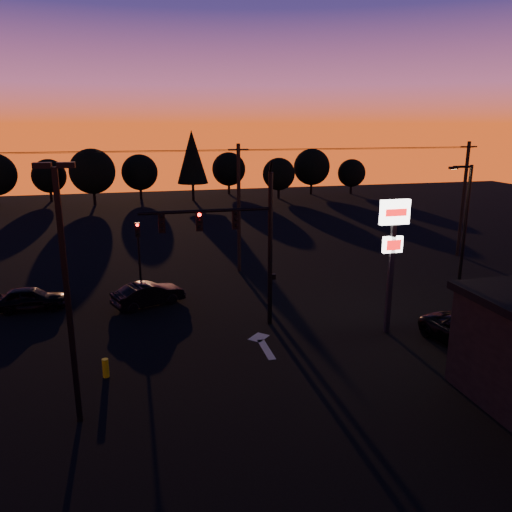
% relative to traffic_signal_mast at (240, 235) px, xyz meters
% --- Properties ---
extents(ground, '(120.00, 120.00, 0.00)m').
position_rel_traffic_signal_mast_xyz_m(ground, '(0.10, -3.99, -4.94)').
color(ground, black).
rests_on(ground, ground).
extents(lane_arrow, '(1.20, 3.10, 0.01)m').
position_rel_traffic_signal_mast_xyz_m(lane_arrow, '(0.60, -2.33, -4.93)').
color(lane_arrow, beige).
rests_on(lane_arrow, ground).
extents(traffic_signal_mast, '(6.79, 0.52, 8.58)m').
position_rel_traffic_signal_mast_xyz_m(traffic_signal_mast, '(0.00, 0.00, 0.00)').
color(traffic_signal_mast, black).
rests_on(traffic_signal_mast, ground).
extents(secondary_signal, '(0.30, 0.31, 4.35)m').
position_rel_traffic_signal_mast_xyz_m(secondary_signal, '(-4.90, 7.49, -2.07)').
color(secondary_signal, black).
rests_on(secondary_signal, ground).
extents(parking_lot_light, '(1.25, 0.30, 9.14)m').
position_rel_traffic_signal_mast_xyz_m(parking_lot_light, '(-7.40, -6.99, 0.33)').
color(parking_lot_light, black).
rests_on(parking_lot_light, ground).
extents(pylon_sign, '(1.50, 0.28, 6.80)m').
position_rel_traffic_signal_mast_xyz_m(pylon_sign, '(7.10, -2.49, -0.02)').
color(pylon_sign, black).
rests_on(pylon_sign, ground).
extents(streetlight, '(1.55, 0.35, 8.00)m').
position_rel_traffic_signal_mast_xyz_m(streetlight, '(14.01, 1.51, -0.52)').
color(streetlight, black).
rests_on(streetlight, ground).
extents(utility_pole_1, '(1.40, 0.26, 9.00)m').
position_rel_traffic_signal_mast_xyz_m(utility_pole_1, '(2.10, 10.01, -0.34)').
color(utility_pole_1, black).
rests_on(utility_pole_1, ground).
extents(utility_pole_2, '(1.40, 0.26, 9.00)m').
position_rel_traffic_signal_mast_xyz_m(utility_pole_2, '(20.10, 10.01, -0.34)').
color(utility_pole_2, black).
rests_on(utility_pole_2, ground).
extents(power_wires, '(36.00, 1.22, 0.07)m').
position_rel_traffic_signal_mast_xyz_m(power_wires, '(2.10, 10.01, 3.63)').
color(power_wires, black).
rests_on(power_wires, ground).
extents(bollard, '(0.27, 0.27, 0.81)m').
position_rel_traffic_signal_mast_xyz_m(bollard, '(-6.62, -3.90, -4.53)').
color(bollard, '#A5A807').
rests_on(bollard, ground).
extents(tree_1, '(4.54, 4.54, 5.71)m').
position_rel_traffic_signal_mast_xyz_m(tree_1, '(-15.90, 49.01, -1.50)').
color(tree_1, black).
rests_on(tree_1, ground).
extents(tree_2, '(5.77, 5.78, 7.26)m').
position_rel_traffic_signal_mast_xyz_m(tree_2, '(-9.90, 44.01, -0.57)').
color(tree_2, black).
rests_on(tree_2, ground).
extents(tree_3, '(4.95, 4.95, 6.22)m').
position_rel_traffic_signal_mast_xyz_m(tree_3, '(-3.90, 48.01, -1.19)').
color(tree_3, black).
rests_on(tree_3, ground).
extents(tree_4, '(4.18, 4.18, 9.50)m').
position_rel_traffic_signal_mast_xyz_m(tree_4, '(3.10, 45.01, 0.99)').
color(tree_4, black).
rests_on(tree_4, ground).
extents(tree_5, '(4.95, 4.95, 6.22)m').
position_rel_traffic_signal_mast_xyz_m(tree_5, '(9.10, 50.01, -1.19)').
color(tree_5, black).
rests_on(tree_5, ground).
extents(tree_6, '(4.54, 4.54, 5.71)m').
position_rel_traffic_signal_mast_xyz_m(tree_6, '(15.10, 44.01, -1.50)').
color(tree_6, black).
rests_on(tree_6, ground).
extents(tree_7, '(5.36, 5.36, 6.74)m').
position_rel_traffic_signal_mast_xyz_m(tree_7, '(21.10, 47.01, -0.88)').
color(tree_7, black).
rests_on(tree_7, ground).
extents(tree_8, '(4.12, 4.12, 5.19)m').
position_rel_traffic_signal_mast_xyz_m(tree_8, '(27.10, 46.01, -1.82)').
color(tree_8, black).
rests_on(tree_8, ground).
extents(car_left, '(3.97, 1.63, 1.35)m').
position_rel_traffic_signal_mast_xyz_m(car_left, '(-11.10, 5.29, -4.26)').
color(car_left, black).
rests_on(car_left, ground).
extents(car_mid, '(4.40, 2.96, 1.37)m').
position_rel_traffic_signal_mast_xyz_m(car_mid, '(-4.53, 4.39, -4.25)').
color(car_mid, black).
rests_on(car_mid, ground).
extents(suv_parked, '(3.08, 5.27, 1.38)m').
position_rel_traffic_signal_mast_xyz_m(suv_parked, '(9.96, -5.14, -4.25)').
color(suv_parked, black).
rests_on(suv_parked, ground).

